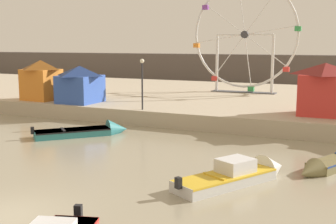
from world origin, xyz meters
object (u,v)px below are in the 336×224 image
at_px(carnival_booth_red_striped, 324,88).
at_px(motorboat_pale_grey, 243,173).
at_px(motorboat_olive_wood, 329,164).
at_px(carnival_booth_blue_tent, 80,83).
at_px(motorboat_teal_painted, 91,131).
at_px(ferris_wheel_white_frame, 245,37).
at_px(carnival_booth_orange_canopy, 41,79).
at_px(promenade_lamp_near, 142,76).

bearing_deg(carnival_booth_red_striped, motorboat_pale_grey, -97.98).
bearing_deg(motorboat_olive_wood, carnival_booth_red_striped, -148.69).
distance_m(carnival_booth_blue_tent, carnival_booth_red_striped, 18.77).
relative_size(motorboat_pale_grey, motorboat_teal_painted, 1.12).
height_order(ferris_wheel_white_frame, carnival_booth_red_striped, ferris_wheel_white_frame).
distance_m(motorboat_olive_wood, motorboat_pale_grey, 4.67).
distance_m(motorboat_olive_wood, carnival_booth_orange_canopy, 25.41).
bearing_deg(carnival_booth_blue_tent, carnival_booth_red_striped, 4.22).
relative_size(motorboat_olive_wood, ferris_wheel_white_frame, 0.50).
height_order(motorboat_pale_grey, carnival_booth_red_striped, carnival_booth_red_striped).
xyz_separation_m(motorboat_pale_grey, carnival_booth_red_striped, (2.00, 12.81, 2.61)).
height_order(carnival_booth_orange_canopy, carnival_booth_blue_tent, carnival_booth_orange_canopy).
xyz_separation_m(motorboat_pale_grey, carnival_booth_blue_tent, (-16.70, 11.31, 2.34)).
bearing_deg(motorboat_olive_wood, motorboat_teal_painted, -73.42).
relative_size(carnival_booth_red_striped, promenade_lamp_near, 0.95).
height_order(motorboat_pale_grey, carnival_booth_blue_tent, carnival_booth_blue_tent).
bearing_deg(carnival_booth_red_striped, carnival_booth_orange_canopy, -175.47).
distance_m(motorboat_teal_painted, ferris_wheel_white_frame, 20.61).
distance_m(motorboat_olive_wood, carnival_booth_red_striped, 9.89).
relative_size(ferris_wheel_white_frame, carnival_booth_red_striped, 3.08).
xyz_separation_m(carnival_booth_blue_tent, promenade_lamp_near, (6.46, -1.34, 0.87)).
bearing_deg(motorboat_pale_grey, carnival_booth_red_striped, 19.65).
xyz_separation_m(motorboat_olive_wood, motorboat_teal_painted, (-14.76, 1.91, 0.01)).
bearing_deg(motorboat_olive_wood, motorboat_pale_grey, -19.80).
distance_m(motorboat_olive_wood, motorboat_teal_painted, 14.88).
height_order(motorboat_olive_wood, motorboat_teal_painted, motorboat_teal_painted).
relative_size(motorboat_pale_grey, promenade_lamp_near, 1.62).
distance_m(motorboat_pale_grey, ferris_wheel_white_frame, 25.89).
bearing_deg(motorboat_teal_painted, promenade_lamp_near, 27.88).
relative_size(motorboat_olive_wood, motorboat_teal_painted, 1.02).
height_order(motorboat_teal_painted, carnival_booth_red_striped, carnival_booth_red_striped).
height_order(motorboat_teal_painted, ferris_wheel_white_frame, ferris_wheel_white_frame).
relative_size(motorboat_olive_wood, carnival_booth_red_striped, 1.54).
bearing_deg(carnival_booth_blue_tent, ferris_wheel_white_frame, 51.59).
distance_m(motorboat_teal_painted, carnival_booth_orange_canopy, 11.36).
distance_m(motorboat_pale_grey, carnival_booth_red_striped, 13.23).
relative_size(ferris_wheel_white_frame, carnival_booth_orange_canopy, 3.18).
bearing_deg(promenade_lamp_near, ferris_wheel_white_frame, 75.58).
relative_size(carnival_booth_orange_canopy, carnival_booth_blue_tent, 0.98).
relative_size(ferris_wheel_white_frame, carnival_booth_blue_tent, 3.12).
distance_m(carnival_booth_orange_canopy, carnival_booth_blue_tent, 4.05).
distance_m(carnival_booth_orange_canopy, carnival_booth_red_striped, 22.80).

